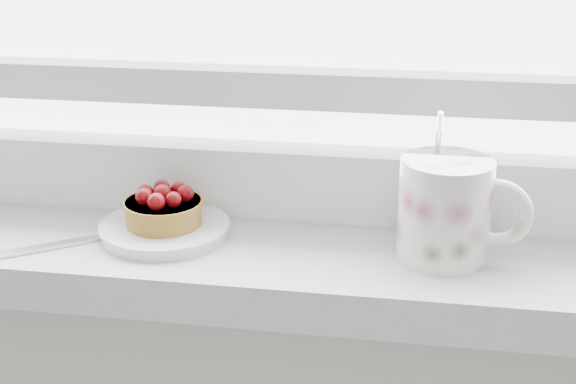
% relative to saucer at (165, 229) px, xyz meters
% --- Properties ---
extents(saucer, '(0.12, 0.12, 0.01)m').
position_rel_saucer_xyz_m(saucer, '(0.00, 0.00, 0.00)').
color(saucer, silver).
rests_on(saucer, windowsill).
extents(raspberry_tart, '(0.07, 0.07, 0.04)m').
position_rel_saucer_xyz_m(raspberry_tart, '(0.00, -0.00, 0.02)').
color(raspberry_tart, brown).
rests_on(raspberry_tart, saucer).
extents(floral_mug, '(0.12, 0.09, 0.13)m').
position_rel_saucer_xyz_m(floral_mug, '(0.26, -0.01, 0.04)').
color(floral_mug, silver).
rests_on(floral_mug, windowsill).
extents(fork, '(0.17, 0.13, 0.00)m').
position_rel_saucer_xyz_m(fork, '(-0.08, -0.04, -0.00)').
color(fork, silver).
rests_on(fork, windowsill).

